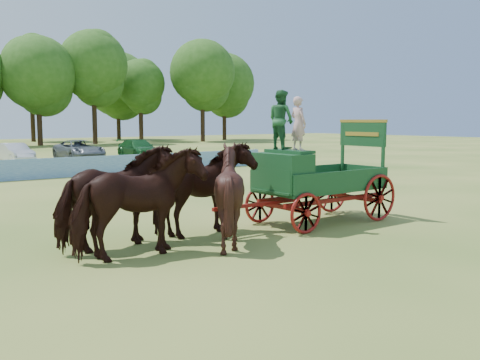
% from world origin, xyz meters
% --- Properties ---
extents(ground, '(160.00, 160.00, 0.00)m').
position_xyz_m(ground, '(0.00, 0.00, 0.00)').
color(ground, '#A79B4B').
rests_on(ground, ground).
extents(horse_lead_left, '(2.85, 1.31, 2.40)m').
position_xyz_m(horse_lead_left, '(-5.37, 0.69, 1.20)').
color(horse_lead_left, black).
rests_on(horse_lead_left, ground).
extents(horse_lead_right, '(3.02, 1.76, 2.40)m').
position_xyz_m(horse_lead_right, '(-5.37, 1.79, 1.20)').
color(horse_lead_right, black).
rests_on(horse_lead_right, ground).
extents(horse_wheel_left, '(2.54, 2.35, 2.41)m').
position_xyz_m(horse_wheel_left, '(-2.97, 0.69, 1.20)').
color(horse_wheel_left, black).
rests_on(horse_wheel_left, ground).
extents(horse_wheel_right, '(3.02, 1.74, 2.40)m').
position_xyz_m(horse_wheel_right, '(-2.97, 1.79, 1.20)').
color(horse_wheel_right, black).
rests_on(horse_wheel_right, ground).
extents(farm_dray, '(6.00, 2.00, 3.80)m').
position_xyz_m(farm_dray, '(-0.01, 1.28, 1.66)').
color(farm_dray, maroon).
rests_on(farm_dray, ground).
extents(sponsor_banner, '(26.00, 0.08, 1.05)m').
position_xyz_m(sponsor_banner, '(-1.00, 18.00, 0.53)').
color(sponsor_banner, '#1D5CA0').
rests_on(sponsor_banner, ground).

